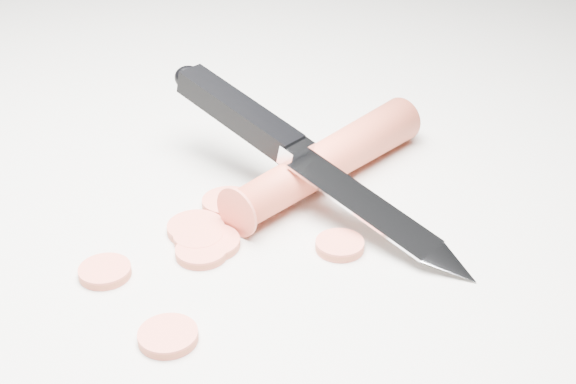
# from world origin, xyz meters

# --- Properties ---
(ground) EXTENTS (2.40, 2.40, 0.00)m
(ground) POSITION_xyz_m (0.00, 0.00, 0.00)
(ground) COLOR beige
(ground) RESTS_ON ground
(carrot) EXTENTS (0.12, 0.18, 0.03)m
(carrot) POSITION_xyz_m (0.06, 0.04, 0.02)
(carrot) COLOR #DC4B31
(carrot) RESTS_ON ground
(carrot_slice_0) EXTENTS (0.04, 0.04, 0.01)m
(carrot_slice_0) POSITION_xyz_m (-0.01, -0.04, 0.00)
(carrot_slice_0) COLOR #E65F49
(carrot_slice_0) RESTS_ON ground
(carrot_slice_1) EXTENTS (0.03, 0.03, 0.01)m
(carrot_slice_1) POSITION_xyz_m (-0.05, -0.10, 0.00)
(carrot_slice_1) COLOR #E65F49
(carrot_slice_1) RESTS_ON ground
(carrot_slice_2) EXTENTS (0.04, 0.04, 0.01)m
(carrot_slice_2) POSITION_xyz_m (0.00, -0.05, 0.00)
(carrot_slice_2) COLOR #E65F49
(carrot_slice_2) RESTS_ON ground
(carrot_slice_3) EXTENTS (0.03, 0.03, 0.01)m
(carrot_slice_3) POSITION_xyz_m (-0.00, -0.07, 0.00)
(carrot_slice_3) COLOR #E65F49
(carrot_slice_3) RESTS_ON ground
(carrot_slice_4) EXTENTS (0.03, 0.03, 0.01)m
(carrot_slice_4) POSITION_xyz_m (0.09, -0.04, 0.00)
(carrot_slice_4) COLOR #E65F49
(carrot_slice_4) RESTS_ON ground
(carrot_slice_5) EXTENTS (0.04, 0.04, 0.01)m
(carrot_slice_5) POSITION_xyz_m (0.00, -0.00, 0.00)
(carrot_slice_5) COLOR #E65F49
(carrot_slice_5) RESTS_ON ground
(carrot_slice_6) EXTENTS (0.03, 0.03, 0.01)m
(carrot_slice_6) POSITION_xyz_m (0.00, -0.15, 0.00)
(carrot_slice_6) COLOR #E65F49
(carrot_slice_6) RESTS_ON ground
(carrot_slice_7) EXTENTS (0.03, 0.03, 0.01)m
(carrot_slice_7) POSITION_xyz_m (-0.01, -0.05, 0.00)
(carrot_slice_7) COLOR #E65F49
(carrot_slice_7) RESTS_ON ground
(kitchen_knife) EXTENTS (0.25, 0.16, 0.07)m
(kitchen_knife) POSITION_xyz_m (0.06, 0.01, 0.04)
(kitchen_knife) COLOR silver
(kitchen_knife) RESTS_ON ground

